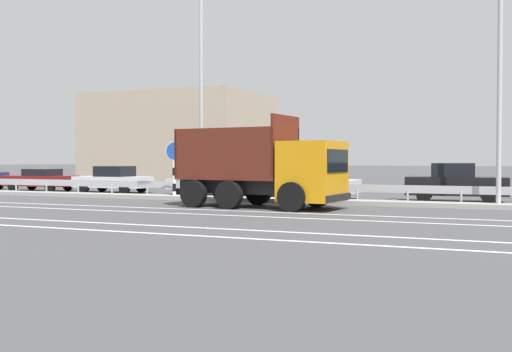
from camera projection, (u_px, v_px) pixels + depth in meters
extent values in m
plane|color=#424244|center=(219.00, 204.00, 24.59)|extent=(320.00, 320.00, 0.00)
cube|color=silver|center=(239.00, 211.00, 21.07)|extent=(52.08, 0.16, 0.01)
cube|color=silver|center=(219.00, 215.00, 19.58)|extent=(52.08, 0.16, 0.01)
cube|color=silver|center=(163.00, 226.00, 16.35)|extent=(52.08, 0.16, 0.01)
cube|color=silver|center=(131.00, 232.00, 14.95)|extent=(52.08, 0.16, 0.01)
cube|color=gray|center=(236.00, 199.00, 26.15)|extent=(28.64, 1.10, 0.18)
cube|color=#9EA0A5|center=(245.00, 186.00, 26.97)|extent=(52.08, 0.04, 0.32)
cylinder|color=#ADADB2|center=(16.00, 188.00, 32.09)|extent=(0.09, 0.09, 0.62)
cylinder|color=#ADADB2|center=(46.00, 188.00, 31.30)|extent=(0.09, 0.09, 0.62)
cylinder|color=#ADADB2|center=(78.00, 189.00, 30.52)|extent=(0.09, 0.09, 0.62)
cylinder|color=#ADADB2|center=(112.00, 190.00, 29.73)|extent=(0.09, 0.09, 0.62)
cylinder|color=#ADADB2|center=(147.00, 191.00, 28.95)|extent=(0.09, 0.09, 0.62)
cylinder|color=#ADADB2|center=(185.00, 192.00, 28.16)|extent=(0.09, 0.09, 0.62)
cylinder|color=#ADADB2|center=(224.00, 193.00, 27.37)|extent=(0.09, 0.09, 0.62)
cylinder|color=#ADADB2|center=(266.00, 193.00, 26.59)|extent=(0.09, 0.09, 0.62)
cylinder|color=#ADADB2|center=(310.00, 195.00, 25.80)|extent=(0.09, 0.09, 0.62)
cylinder|color=#ADADB2|center=(357.00, 196.00, 25.02)|extent=(0.09, 0.09, 0.62)
cylinder|color=#ADADB2|center=(408.00, 197.00, 24.23)|extent=(0.09, 0.09, 0.62)
cylinder|color=#ADADB2|center=(461.00, 198.00, 23.44)|extent=(0.09, 0.09, 0.62)
cube|color=orange|center=(313.00, 171.00, 21.65)|extent=(2.12, 2.55, 2.16)
cube|color=black|center=(338.00, 161.00, 21.19)|extent=(0.23, 2.04, 0.82)
cube|color=black|center=(339.00, 198.00, 21.21)|extent=(0.32, 2.33, 0.24)
cube|color=black|center=(237.00, 186.00, 23.16)|extent=(4.55, 1.73, 0.53)
cube|color=#511E14|center=(237.00, 178.00, 23.15)|extent=(4.46, 2.68, 0.12)
cube|color=#511E14|center=(250.00, 153.00, 24.08)|extent=(4.25, 0.51, 1.83)
cube|color=#511E14|center=(222.00, 152.00, 22.16)|extent=(4.25, 0.51, 1.83)
cube|color=#511E14|center=(285.00, 146.00, 22.14)|extent=(0.32, 2.28, 2.28)
cube|color=#511E14|center=(192.00, 153.00, 24.10)|extent=(0.32, 2.28, 1.83)
cylinder|color=black|center=(317.00, 194.00, 22.84)|extent=(1.07, 0.42, 1.04)
cylinder|color=black|center=(292.00, 197.00, 20.78)|extent=(1.07, 0.42, 1.04)
cylinder|color=black|center=(258.00, 192.00, 24.04)|extent=(1.07, 0.42, 1.04)
cylinder|color=black|center=(229.00, 195.00, 21.98)|extent=(1.07, 0.42, 1.04)
cylinder|color=black|center=(225.00, 191.00, 24.76)|extent=(1.07, 0.42, 1.04)
cylinder|color=black|center=(194.00, 194.00, 22.71)|extent=(1.07, 0.42, 1.04)
cylinder|color=white|center=(174.00, 195.00, 27.33)|extent=(0.16, 0.16, 0.36)
cylinder|color=black|center=(174.00, 187.00, 27.32)|extent=(0.16, 0.16, 0.36)
cylinder|color=white|center=(174.00, 180.00, 27.31)|extent=(0.16, 0.16, 0.36)
cylinder|color=black|center=(174.00, 172.00, 27.30)|extent=(0.16, 0.16, 0.36)
cylinder|color=white|center=(174.00, 164.00, 27.29)|extent=(0.16, 0.16, 0.36)
cylinder|color=#1E4CB2|center=(174.00, 151.00, 27.28)|extent=(0.80, 0.03, 0.80)
cylinder|color=white|center=(174.00, 151.00, 27.28)|extent=(0.86, 0.02, 0.86)
cylinder|color=#ADADB2|center=(201.00, 95.00, 26.56)|extent=(0.18, 0.18, 9.38)
cylinder|color=#ADADB2|center=(500.00, 69.00, 22.04)|extent=(0.18, 0.18, 10.33)
cube|color=maroon|center=(41.00, 181.00, 34.48)|extent=(4.21, 1.92, 0.59)
cube|color=black|center=(42.00, 172.00, 34.43)|extent=(1.82, 1.58, 0.39)
cylinder|color=black|center=(13.00, 186.00, 34.15)|extent=(0.61, 0.24, 0.60)
cylinder|color=black|center=(32.00, 185.00, 35.66)|extent=(0.61, 0.24, 0.60)
cylinder|color=black|center=(50.00, 187.00, 33.32)|extent=(0.61, 0.24, 0.60)
cylinder|color=black|center=(68.00, 186.00, 34.82)|extent=(0.61, 0.24, 0.60)
cube|color=silver|center=(113.00, 182.00, 32.73)|extent=(4.21, 1.83, 0.60)
cube|color=black|center=(115.00, 171.00, 32.67)|extent=(1.79, 1.57, 0.57)
cylinder|color=black|center=(84.00, 188.00, 32.43)|extent=(0.60, 0.21, 0.60)
cylinder|color=black|center=(102.00, 186.00, 33.98)|extent=(0.60, 0.21, 0.60)
cylinder|color=black|center=(124.00, 188.00, 31.50)|extent=(0.60, 0.21, 0.60)
cylinder|color=black|center=(141.00, 187.00, 33.04)|extent=(0.60, 0.21, 0.60)
cube|color=silver|center=(211.00, 184.00, 30.45)|extent=(4.52, 2.24, 0.54)
cube|color=black|center=(213.00, 173.00, 30.38)|extent=(1.97, 1.80, 0.60)
cylinder|color=black|center=(179.00, 190.00, 30.29)|extent=(0.61, 0.25, 0.60)
cylinder|color=black|center=(198.00, 188.00, 31.87)|extent=(0.61, 0.25, 0.60)
cylinder|color=black|center=(225.00, 191.00, 29.05)|extent=(0.61, 0.25, 0.60)
cylinder|color=black|center=(243.00, 189.00, 30.63)|extent=(0.61, 0.25, 0.60)
cube|color=silver|center=(310.00, 186.00, 27.68)|extent=(4.51, 1.90, 0.61)
cube|color=black|center=(307.00, 174.00, 27.72)|extent=(1.90, 1.66, 0.45)
cylinder|color=black|center=(344.00, 192.00, 27.99)|extent=(0.60, 0.21, 0.60)
cylinder|color=black|center=(334.00, 194.00, 26.35)|extent=(0.60, 0.21, 0.60)
cylinder|color=black|center=(287.00, 191.00, 29.03)|extent=(0.60, 0.21, 0.60)
cylinder|color=black|center=(275.00, 193.00, 27.39)|extent=(0.60, 0.21, 0.60)
cube|color=black|center=(456.00, 186.00, 25.57)|extent=(4.25, 2.05, 0.78)
cube|color=black|center=(453.00, 170.00, 25.59)|extent=(1.84, 1.68, 0.59)
cylinder|color=black|center=(487.00, 195.00, 25.97)|extent=(0.61, 0.24, 0.60)
cylinder|color=black|center=(489.00, 197.00, 24.36)|extent=(0.61, 0.24, 0.60)
cylinder|color=black|center=(426.00, 193.00, 26.80)|extent=(0.61, 0.24, 0.60)
cylinder|color=black|center=(424.00, 196.00, 25.19)|extent=(0.61, 0.24, 0.60)
cube|color=tan|center=(182.00, 140.00, 45.96)|extent=(12.30, 9.77, 6.68)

